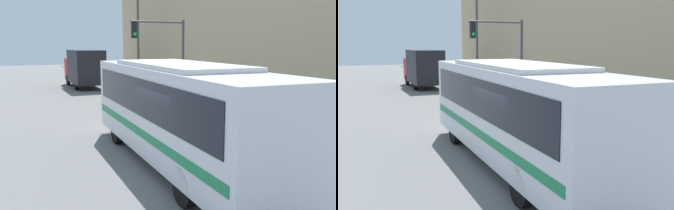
# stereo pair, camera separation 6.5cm
# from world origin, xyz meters

# --- Properties ---
(ground_plane) EXTENTS (120.00, 120.00, 0.00)m
(ground_plane) POSITION_xyz_m (0.00, 0.00, 0.00)
(ground_plane) COLOR slate
(sidewalk) EXTENTS (3.13, 70.00, 0.14)m
(sidewalk) POSITION_xyz_m (6.06, 20.00, 0.07)
(sidewalk) COLOR gray
(sidewalk) RESTS_ON ground_plane
(building_facade) EXTENTS (6.00, 29.37, 8.69)m
(building_facade) POSITION_xyz_m (10.63, 15.69, 4.35)
(building_facade) COLOR tan
(building_facade) RESTS_ON ground_plane
(city_bus) EXTENTS (2.68, 10.29, 3.16)m
(city_bus) POSITION_xyz_m (0.29, 1.02, 1.82)
(city_bus) COLOR silver
(city_bus) RESTS_ON ground_plane
(delivery_truck) EXTENTS (2.31, 6.80, 3.19)m
(delivery_truck) POSITION_xyz_m (1.88, 23.05, 1.73)
(delivery_truck) COLOR black
(delivery_truck) RESTS_ON ground_plane
(fire_hydrant) EXTENTS (0.25, 0.34, 0.75)m
(fire_hydrant) POSITION_xyz_m (5.10, 5.41, 0.51)
(fire_hydrant) COLOR gold
(fire_hydrant) RESTS_ON sidewalk
(traffic_light_pole) EXTENTS (3.28, 0.35, 4.94)m
(traffic_light_pole) POSITION_xyz_m (4.09, 10.77, 3.55)
(traffic_light_pole) COLOR #47474C
(traffic_light_pole) RESTS_ON sidewalk
(parking_meter) EXTENTS (0.14, 0.14, 1.32)m
(parking_meter) POSITION_xyz_m (5.10, 10.94, 1.03)
(parking_meter) COLOR #47474C
(parking_meter) RESTS_ON sidewalk
(street_lamp) EXTENTS (2.28, 0.28, 8.40)m
(street_lamp) POSITION_xyz_m (5.10, 18.93, 5.01)
(street_lamp) COLOR #47474C
(street_lamp) RESTS_ON sidewalk
(pedestrian_near_corner) EXTENTS (0.34, 0.34, 1.85)m
(pedestrian_near_corner) POSITION_xyz_m (6.40, 7.53, 1.09)
(pedestrian_near_corner) COLOR #47382D
(pedestrian_near_corner) RESTS_ON sidewalk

